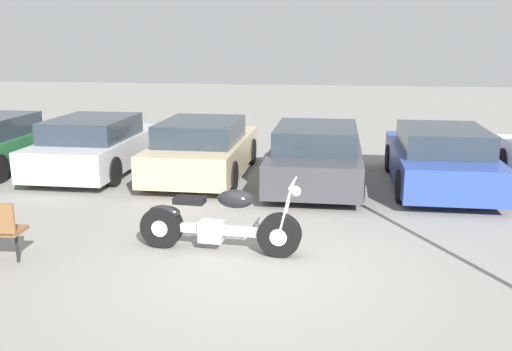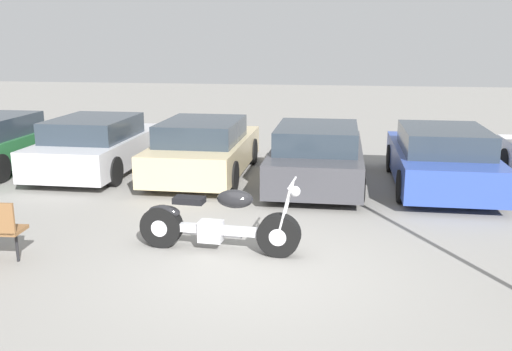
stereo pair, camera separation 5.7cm
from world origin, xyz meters
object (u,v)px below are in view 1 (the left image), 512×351
object	(u,v)px
motorcycle	(217,224)
parked_car_blue	(440,158)
parked_car_silver	(97,145)
parked_car_dark_grey	(316,156)
parked_car_champagne	(203,149)

from	to	relation	value
motorcycle	parked_car_blue	bearing A→B (deg)	48.01
parked_car_silver	parked_car_blue	size ratio (longest dim) A/B	1.00
parked_car_dark_grey	parked_car_blue	xyz separation A→B (m)	(2.50, 0.08, 0.00)
parked_car_silver	parked_car_champagne	size ratio (longest dim) A/B	1.00
parked_car_dark_grey	parked_car_blue	size ratio (longest dim) A/B	1.00
motorcycle	parked_car_dark_grey	size ratio (longest dim) A/B	0.57
parked_car_silver	parked_car_blue	bearing A→B (deg)	-2.83
parked_car_champagne	parked_car_blue	size ratio (longest dim) A/B	1.00
parked_car_champagne	parked_car_blue	world-z (taller)	same
parked_car_dark_grey	parked_car_blue	bearing A→B (deg)	1.83
motorcycle	parked_car_champagne	distance (m)	4.65
motorcycle	parked_car_silver	bearing A→B (deg)	129.74
parked_car_silver	parked_car_blue	distance (m)	7.51
parked_car_blue	parked_car_dark_grey	bearing A→B (deg)	-178.17
parked_car_silver	parked_car_dark_grey	size ratio (longest dim) A/B	1.00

